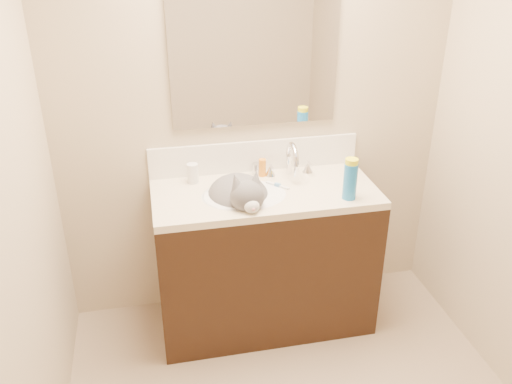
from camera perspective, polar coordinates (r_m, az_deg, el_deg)
name	(u,v)px	position (r m, az deg, el deg)	size (l,w,h in m)	color
room_shell	(333,148)	(1.78, 8.12, 4.64)	(2.24, 2.54, 2.52)	tan
vanity_cabinet	(264,261)	(3.11, 0.90, -7.25)	(1.20, 0.55, 0.82)	black
counter_slab	(265,194)	(2.90, 0.96, -0.17)	(1.20, 0.55, 0.04)	beige
basin	(244,207)	(2.87, -1.25, -1.54)	(0.45, 0.36, 0.14)	white
faucet	(291,163)	(3.01, 3.74, 3.10)	(0.28, 0.20, 0.21)	silver
cat	(240,198)	(2.84, -1.67, -0.63)	(0.41, 0.48, 0.35)	#514E51
backsplash	(255,156)	(3.08, -0.11, 3.81)	(1.20, 0.02, 0.18)	white
mirror	(255,51)	(2.91, -0.12, 14.60)	(0.90, 0.02, 0.80)	white
pill_bottle	(193,173)	(2.97, -6.68, 1.96)	(0.06, 0.06, 0.11)	silver
pill_label	(193,175)	(2.98, -6.67, 1.74)	(0.05, 0.05, 0.04)	orange
silver_jar	(257,169)	(3.06, 0.13, 2.47)	(0.06, 0.06, 0.07)	#B7B7BC
amber_bottle	(262,168)	(3.03, 0.67, 2.58)	(0.04, 0.04, 0.10)	orange
toothbrush	(278,185)	(2.93, 2.29, 0.70)	(0.02, 0.15, 0.01)	silver
toothbrush_head	(278,185)	(2.93, 2.29, 0.76)	(0.02, 0.03, 0.02)	#5C91C5
spray_can	(350,181)	(2.80, 9.87, 1.12)	(0.07, 0.07, 0.19)	blue
spray_cap	(352,163)	(2.76, 10.04, 3.06)	(0.07, 0.07, 0.04)	yellow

